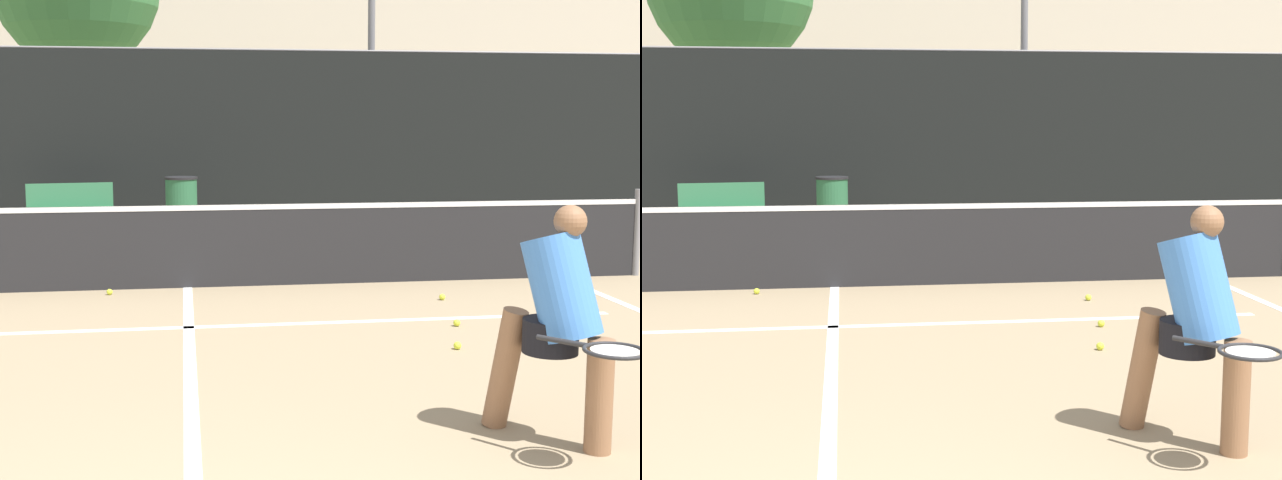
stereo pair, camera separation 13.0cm
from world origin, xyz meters
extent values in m
cube|color=white|center=(0.00, 5.65, 0.00)|extent=(8.25, 0.10, 0.01)
cube|color=white|center=(0.00, 4.03, 0.00)|extent=(0.10, 7.26, 0.01)
cylinder|color=slate|center=(5.50, 7.66, 0.53)|extent=(0.09, 0.09, 1.07)
cube|color=#232326|center=(0.00, 7.66, 0.47)|extent=(11.00, 0.02, 0.95)
cube|color=white|center=(0.00, 7.66, 0.92)|extent=(11.00, 0.03, 0.06)
cube|color=black|center=(0.00, 13.87, 1.58)|extent=(24.00, 0.06, 3.15)
cylinder|color=slate|center=(0.00, 13.87, 3.17)|extent=(24.00, 0.04, 0.04)
cylinder|color=#8C6042|center=(2.32, 2.14, 0.33)|extent=(0.16, 0.16, 0.67)
cylinder|color=#8C6042|center=(1.93, 2.62, 0.38)|extent=(0.31, 0.32, 0.78)
cylinder|color=black|center=(2.12, 2.38, 0.64)|extent=(0.33, 0.33, 0.20)
cylinder|color=#3F7ACC|center=(2.16, 2.34, 0.94)|extent=(0.47, 0.48, 0.73)
sphere|color=#8C6042|center=(2.18, 2.31, 1.33)|extent=(0.19, 0.19, 0.19)
cylinder|color=#262628|center=(2.05, 2.07, 0.69)|extent=(0.21, 0.25, 0.03)
torus|color=#262628|center=(2.25, 1.83, 0.69)|extent=(0.48, 0.48, 0.02)
cylinder|color=beige|center=(2.25, 1.83, 0.69)|extent=(0.37, 0.37, 0.01)
sphere|color=#D1E033|center=(-0.85, 7.36, 0.03)|extent=(0.07, 0.07, 0.07)
sphere|color=#D1E033|center=(2.48, 5.32, 0.03)|extent=(0.07, 0.07, 0.07)
sphere|color=#D1E033|center=(2.23, 4.51, 0.03)|extent=(0.07, 0.07, 0.07)
sphere|color=#D1E033|center=(2.69, 6.53, 0.03)|extent=(0.07, 0.07, 0.07)
cube|color=#33724C|center=(-1.89, 12.69, 0.44)|extent=(1.45, 0.55, 0.04)
cube|color=#33724C|center=(-1.92, 12.87, 0.65)|extent=(1.40, 0.24, 0.42)
cube|color=#333338|center=(-2.45, 12.61, 0.22)|extent=(0.06, 0.32, 0.44)
cube|color=#333338|center=(-1.33, 12.77, 0.22)|extent=(0.06, 0.32, 0.44)
cylinder|color=#28603D|center=(-0.07, 12.58, 0.46)|extent=(0.52, 0.52, 0.93)
cylinder|color=black|center=(-0.07, 12.58, 0.95)|extent=(0.55, 0.55, 0.04)
cube|color=silver|center=(0.46, 16.33, 0.44)|extent=(1.85, 4.37, 0.89)
cube|color=#1E2328|center=(0.46, 16.11, 1.18)|extent=(1.56, 2.62, 0.59)
cylinder|color=black|center=(1.30, 17.73, 0.30)|extent=(0.18, 0.60, 0.60)
cylinder|color=black|center=(1.30, 14.93, 0.30)|extent=(0.18, 0.60, 0.60)
cylinder|color=brown|center=(-2.61, 21.28, 1.91)|extent=(0.28, 0.28, 3.82)
cube|color=beige|center=(0.00, 31.25, 3.48)|extent=(36.00, 2.40, 6.95)
camera|label=1|loc=(-0.02, -2.51, 1.91)|focal=50.00mm
camera|label=2|loc=(0.11, -2.53, 1.91)|focal=50.00mm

